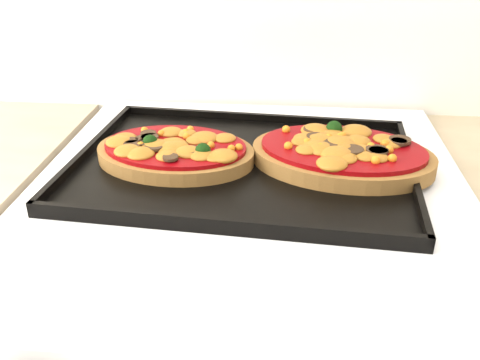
# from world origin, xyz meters

# --- Properties ---
(baking_tray) EXTENTS (0.49, 0.37, 0.02)m
(baking_tray) POSITION_xyz_m (0.00, 1.72, 0.92)
(baking_tray) COLOR black
(baking_tray) RESTS_ON stove
(pizza_left) EXTENTS (0.24, 0.18, 0.03)m
(pizza_left) POSITION_xyz_m (-0.09, 1.72, 0.94)
(pizza_left) COLOR #8E5E31
(pizza_left) RESTS_ON baking_tray
(pizza_right) EXTENTS (0.28, 0.22, 0.04)m
(pizza_right) POSITION_xyz_m (0.14, 1.73, 0.94)
(pizza_right) COLOR #8E5E31
(pizza_right) RESTS_ON baking_tray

